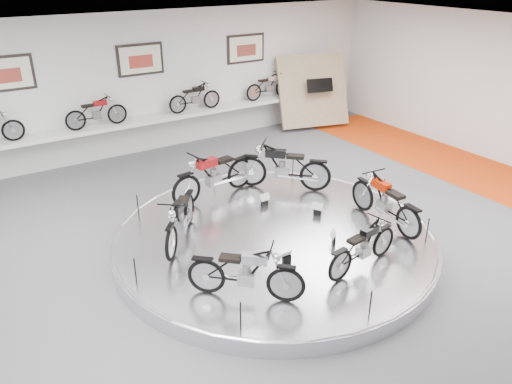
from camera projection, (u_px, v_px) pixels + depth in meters
floor at (283, 252)px, 9.89m from camera, size 16.00×16.00×0.00m
ceiling at (288, 44)px, 8.19m from camera, size 16.00×16.00×0.00m
wall_back at (142, 84)px, 14.36m from camera, size 16.00×0.00×16.00m
orange_carpet_strip at (491, 178)px, 13.23m from camera, size 2.40×12.60×0.01m
dado_band at (147, 132)px, 14.96m from camera, size 15.68×0.04×1.10m
display_platform at (274, 239)px, 10.05m from camera, size 6.40×6.40×0.30m
platform_rim at (274, 234)px, 10.00m from camera, size 6.40×6.40×0.10m
shelf at (150, 120)px, 14.55m from camera, size 11.00×0.55×0.10m
poster_left at (6, 74)px, 12.31m from camera, size 1.35×0.06×0.88m
poster_center at (141, 60)px, 14.03m from camera, size 1.35×0.06×0.88m
poster_right at (246, 49)px, 15.75m from camera, size 1.35×0.06×0.88m
display_panel at (313, 91)px, 16.75m from camera, size 2.56×1.52×2.30m
shelf_bike_b at (96, 114)px, 13.64m from camera, size 1.22×0.43×0.73m
shelf_bike_c at (195, 99)px, 15.12m from camera, size 1.22×0.43×0.73m
shelf_bike_d at (268, 88)px, 16.45m from camera, size 1.22×0.43×0.73m
bike_a at (283, 166)px, 11.67m from camera, size 1.85×1.82×1.13m
bike_b at (214, 174)px, 11.26m from camera, size 1.98×0.93×1.12m
bike_c at (180, 218)px, 9.51m from camera, size 1.53×1.68×0.99m
bike_d at (245, 272)px, 7.88m from camera, size 1.58×1.54×0.96m
bike_e at (363, 246)px, 8.67m from camera, size 1.56×0.73×0.88m
bike_f at (385, 201)px, 10.12m from camera, size 0.76×1.79×1.03m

